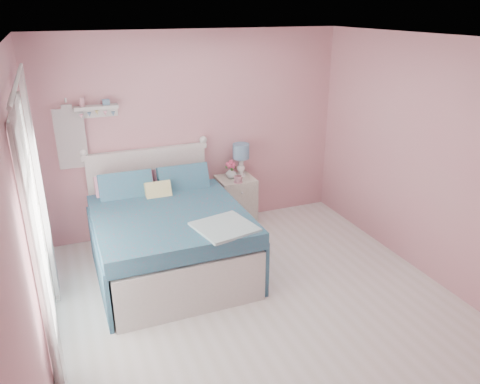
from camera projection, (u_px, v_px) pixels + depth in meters
floor at (266, 312)px, 4.69m from camera, size 4.50×4.50×0.00m
room_shell at (269, 162)px, 4.10m from camera, size 4.50×4.50×4.50m
bed at (168, 236)px, 5.37m from camera, size 1.61×2.04×1.18m
nightstand at (236, 201)px, 6.44m from camera, size 0.48×0.47×0.70m
table_lamp at (241, 154)px, 6.29m from camera, size 0.22×0.22×0.44m
vase at (231, 173)px, 6.27m from camera, size 0.17×0.17×0.15m
teacup at (238, 179)px, 6.13m from camera, size 0.14×0.14×0.09m
roses at (231, 165)px, 6.23m from camera, size 0.14×0.11×0.12m
wall_shelf at (96, 108)px, 5.50m from camera, size 0.50×0.15×0.25m
hanging_dress at (71, 139)px, 5.51m from camera, size 0.34×0.03×0.72m
french_door at (37, 233)px, 3.95m from camera, size 0.04×1.32×2.16m
curtain_near at (42, 263)px, 3.29m from camera, size 0.04×0.40×2.32m
curtain_far at (41, 190)px, 4.57m from camera, size 0.04×0.40×2.32m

